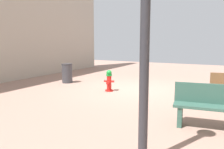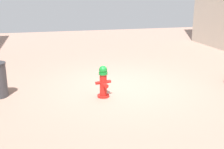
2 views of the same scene
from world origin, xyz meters
TOP-DOWN VIEW (x-y plane):
  - ground_plane at (0.00, 0.00)m, footprint 23.40×23.40m
  - fire_hydrant at (0.64, 0.72)m, footprint 0.40×0.37m
  - bench_far at (-3.05, 2.92)m, footprint 1.53×0.64m
  - street_lamp at (-2.30, 5.01)m, footprint 0.36×0.36m
  - trash_bin at (3.19, 0.05)m, footprint 0.49×0.49m

SIDE VIEW (x-z plane):
  - ground_plane at x=0.00m, z-range 0.00..0.00m
  - fire_hydrant at x=0.64m, z-range 0.00..0.80m
  - trash_bin at x=3.19m, z-range 0.00..0.88m
  - bench_far at x=-3.05m, z-range 0.01..0.96m
  - street_lamp at x=-2.30m, z-range 0.46..4.22m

